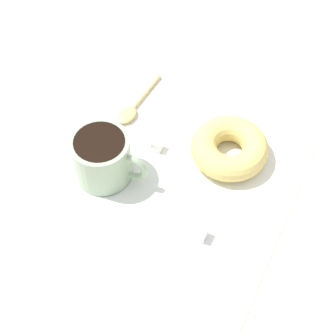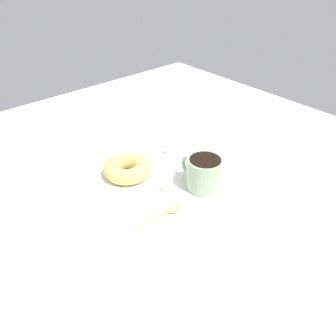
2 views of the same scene
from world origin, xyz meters
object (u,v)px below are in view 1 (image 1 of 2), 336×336
at_px(donut, 229,148).
at_px(sugar_cube_extra, 200,233).
at_px(spoon, 132,109).
at_px(coffee_cup, 103,157).
at_px(sugar_cube, 157,145).

distance_m(donut, sugar_cube_extra, 0.13).
distance_m(spoon, sugar_cube_extra, 0.23).
bearing_deg(donut, sugar_cube_extra, -84.22).
height_order(coffee_cup, spoon, coffee_cup).
relative_size(spoon, sugar_cube_extra, 6.79).
height_order(donut, sugar_cube, donut).
relative_size(coffee_cup, sugar_cube, 7.37).
bearing_deg(coffee_cup, spoon, 98.84).
height_order(coffee_cup, sugar_cube_extra, coffee_cup).
bearing_deg(sugar_cube_extra, spoon, 139.06).
relative_size(donut, sugar_cube, 7.47).
distance_m(donut, sugar_cube, 0.10).
height_order(spoon, sugar_cube_extra, sugar_cube_extra).
distance_m(coffee_cup, sugar_cube, 0.09).
bearing_deg(coffee_cup, donut, 34.61).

